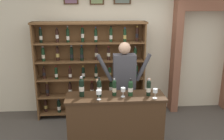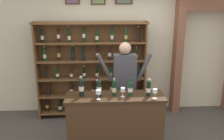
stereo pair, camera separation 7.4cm
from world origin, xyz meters
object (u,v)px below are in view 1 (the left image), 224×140
object	(u,v)px
wine_glass_center	(155,91)
wine_glass_right	(123,90)
tasting_counter	(115,124)
wine_glass_spare	(99,93)
tasting_bottle_vin_santo	(149,88)
tasting_bottle_super_tuscan	(99,88)
shopkeeper	(124,79)
tasting_bottle_prosecco	(131,88)
tasting_bottle_riserva	(114,88)
tasting_bottle_brunello	(82,87)
wine_shelf	(90,68)

from	to	relation	value
wine_glass_center	wine_glass_right	bearing A→B (deg)	168.38
tasting_counter	wine_glass_spare	world-z (taller)	wine_glass_spare
wine_glass_center	tasting_bottle_vin_santo	bearing A→B (deg)	124.27
tasting_bottle_super_tuscan	tasting_bottle_vin_santo	world-z (taller)	tasting_bottle_super_tuscan
shopkeeper	tasting_bottle_prosecco	distance (m)	0.60
tasting_bottle_super_tuscan	wine_glass_center	size ratio (longest dim) A/B	2.00
tasting_counter	tasting_bottle_vin_santo	xyz separation A→B (m)	(0.52, -0.03, 0.63)
shopkeeper	tasting_bottle_riserva	xyz separation A→B (m)	(-0.23, -0.57, 0.04)
shopkeeper	wine_glass_right	bearing A→B (deg)	-98.44
tasting_bottle_super_tuscan	wine_glass_spare	xyz separation A→B (m)	(-0.01, -0.14, -0.03)
tasting_bottle_prosecco	wine_glass_spare	size ratio (longest dim) A/B	1.86
shopkeeper	tasting_bottle_vin_santo	world-z (taller)	shopkeeper
shopkeeper	tasting_bottle_vin_santo	bearing A→B (deg)	-62.94
tasting_bottle_prosecco	wine_glass_right	size ratio (longest dim) A/B	1.88
tasting_counter	tasting_bottle_prosecco	distance (m)	0.68
tasting_bottle_prosecco	wine_glass_center	distance (m)	0.39
tasting_bottle_brunello	tasting_bottle_super_tuscan	bearing A→B (deg)	-3.30
wine_glass_spare	tasting_counter	bearing A→B (deg)	27.27
tasting_bottle_vin_santo	wine_glass_spare	distance (m)	0.79
tasting_bottle_brunello	wine_glass_center	xyz separation A→B (m)	(1.13, -0.17, -0.04)
tasting_counter	shopkeeper	xyz separation A→B (m)	(0.21, 0.58, 0.59)
wine_shelf	shopkeeper	distance (m)	1.02
tasting_bottle_riserva	tasting_bottle_vin_santo	size ratio (longest dim) A/B	1.01
tasting_bottle_prosecco	tasting_bottle_super_tuscan	bearing A→B (deg)	177.97
shopkeeper	wine_glass_right	distance (m)	0.64
wine_shelf	tasting_bottle_vin_santo	distance (m)	1.71
wine_shelf	shopkeeper	world-z (taller)	wine_shelf
tasting_bottle_prosecco	wine_glass_spare	world-z (taller)	tasting_bottle_prosecco
tasting_bottle_prosecco	wine_glass_right	bearing A→B (deg)	-164.10
shopkeeper	tasting_bottle_brunello	bearing A→B (deg)	-142.84
tasting_bottle_vin_santo	wine_glass_right	distance (m)	0.41
tasting_bottle_brunello	tasting_bottle_riserva	distance (m)	0.52
tasting_bottle_super_tuscan	wine_glass_center	xyz separation A→B (m)	(0.86, -0.15, -0.03)
tasting_bottle_brunello	wine_glass_right	xyz separation A→B (m)	(0.65, -0.07, -0.05)
tasting_counter	wine_glass_spare	bearing A→B (deg)	-152.73
tasting_bottle_riserva	tasting_bottle_prosecco	xyz separation A→B (m)	(0.26, -0.03, -0.00)
tasting_bottle_riserva	wine_glass_center	distance (m)	0.64
wine_glass_center	wine_glass_spare	bearing A→B (deg)	179.25
tasting_bottle_brunello	tasting_bottle_vin_santo	world-z (taller)	tasting_bottle_brunello
wine_shelf	wine_glass_right	world-z (taller)	wine_shelf
wine_shelf	tasting_bottle_prosecco	distance (m)	1.55
tasting_counter	wine_glass_center	xyz separation A→B (m)	(0.60, -0.15, 0.61)
tasting_bottle_super_tuscan	shopkeeper	bearing A→B (deg)	51.18
wine_glass_right	tasting_bottle_prosecco	bearing A→B (deg)	15.90
wine_shelf	tasting_bottle_vin_santo	world-z (taller)	wine_shelf
wine_glass_center	tasting_bottle_brunello	bearing A→B (deg)	171.56
wine_shelf	wine_glass_right	size ratio (longest dim) A/B	15.40
shopkeeper	tasting_bottle_vin_santo	xyz separation A→B (m)	(0.31, -0.61, 0.04)
wine_shelf	tasting_bottle_super_tuscan	world-z (taller)	wine_shelf
tasting_bottle_brunello	wine_glass_center	world-z (taller)	tasting_bottle_brunello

